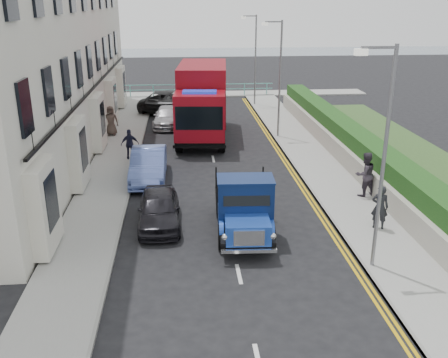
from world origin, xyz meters
The scene contains 22 objects.
ground centered at (0.00, 0.00, 0.00)m, with size 120.00×120.00×0.00m, color black.
pavement_west centered at (-5.20, 9.00, 0.06)m, with size 2.40×38.00×0.12m, color gray.
pavement_east centered at (5.30, 9.00, 0.06)m, with size 2.60×38.00×0.12m, color gray.
promenade centered at (0.00, 29.00, 0.06)m, with size 30.00×2.50×0.12m, color gray.
sea_plane centered at (0.00, 60.00, 0.00)m, with size 120.00×120.00×0.00m, color slate.
terrace_west centered at (-9.47, 13.00, 7.17)m, with size 6.31×30.20×14.25m.
garden_east centered at (7.21, 9.00, 0.90)m, with size 1.45×28.00×1.75m.
seafront_railing centered at (0.00, 28.20, 0.58)m, with size 13.00×0.08×1.11m.
lamp_near centered at (4.18, -2.00, 4.00)m, with size 1.23×0.18×7.00m.
lamp_mid centered at (4.18, 14.00, 4.00)m, with size 1.23×0.18×7.00m.
lamp_far centered at (4.18, 24.00, 4.00)m, with size 1.23×0.18×7.00m.
bedford_lorry centered at (0.49, 0.50, 1.07)m, with size 2.18×4.99×2.31m.
red_lorry centered at (-0.33, 14.71, 2.32)m, with size 3.53×8.54×4.36m.
parked_car_front centered at (-2.60, 1.90, 0.66)m, with size 1.55×3.86×1.31m, color black.
parked_car_mid centered at (-3.27, 7.00, 0.75)m, with size 1.58×4.53×1.49m, color #5469B4.
parked_car_rear centered at (-2.60, 17.65, 0.63)m, with size 1.76×4.33×1.26m, color #A7A7AB.
seafront_car_left centered at (-2.75, 22.73, 0.77)m, with size 2.56×5.56×1.54m, color black.
seafront_car_right centered at (0.50, 26.87, 0.80)m, with size 1.89×4.71×1.60m, color #A7A5AA.
pedestrian_east_near centered at (5.51, 0.64, 0.96)m, with size 0.61×0.40×1.68m, color black.
pedestrian_east_far centered at (6.10, 3.86, 1.09)m, with size 0.94×0.73×1.94m, color #362F39.
pedestrian_west_near centered at (-4.40, 10.06, 0.92)m, with size 0.94×0.39×1.60m, color black.
pedestrian_west_far centered at (-6.00, 15.09, 1.03)m, with size 0.89×0.58×1.83m, color #42362F.
Camera 1 is at (-1.67, -15.63, 8.17)m, focal length 40.00 mm.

